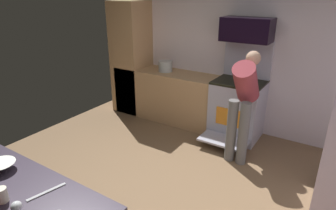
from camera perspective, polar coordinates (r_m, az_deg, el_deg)
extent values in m
cube|color=brown|center=(3.60, -2.97, -17.37)|extent=(5.20, 4.80, 0.02)
cube|color=silver|center=(4.97, 12.82, 10.10)|extent=(5.20, 0.12, 2.60)
cube|color=tan|center=(5.26, 1.46, 1.63)|extent=(2.40, 0.60, 0.90)
cube|color=tan|center=(5.66, -7.28, 9.23)|extent=(0.60, 0.60, 2.10)
cube|color=#B1B2C4|center=(4.78, 13.55, -1.00)|extent=(0.76, 0.64, 0.92)
cube|color=black|center=(4.62, 14.07, 4.44)|extent=(0.76, 0.64, 0.03)
cube|color=#B1B2C4|center=(4.81, 15.57, 8.85)|extent=(0.76, 0.06, 0.60)
cube|color=orange|center=(4.50, 12.12, -2.48)|extent=(0.44, 0.01, 0.28)
cube|color=#B1B2C4|center=(4.48, 10.93, -6.94)|extent=(0.72, 0.38, 0.03)
cube|color=black|center=(4.55, 15.42, 14.26)|extent=(0.74, 0.38, 0.35)
cylinder|color=slate|center=(4.09, 12.48, -5.04)|extent=(0.14, 0.14, 0.91)
cylinder|color=slate|center=(4.04, 14.73, -5.59)|extent=(0.14, 0.14, 0.91)
cylinder|color=#9B3941|center=(3.96, 15.25, 4.38)|extent=(0.30, 0.57, 0.62)
sphere|color=tan|center=(4.08, 16.59, 8.89)|extent=(0.20, 0.20, 0.20)
cone|color=white|center=(2.74, -30.31, -10.53)|extent=(0.23, 0.23, 0.07)
ellipsoid|color=silver|center=(2.10, -27.91, -17.38)|extent=(0.07, 0.07, 0.07)
cylinder|color=beige|center=(2.36, -30.14, -15.21)|extent=(0.08, 0.08, 0.11)
cube|color=#B7BABF|center=(2.34, -23.02, -15.58)|extent=(0.09, 0.28, 0.01)
cylinder|color=#B6BEBD|center=(5.21, -0.52, 7.72)|extent=(0.25, 0.25, 0.19)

